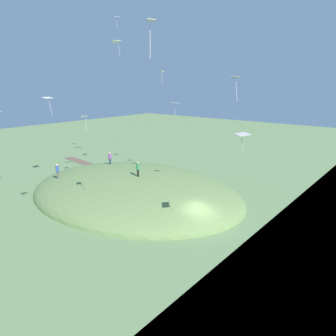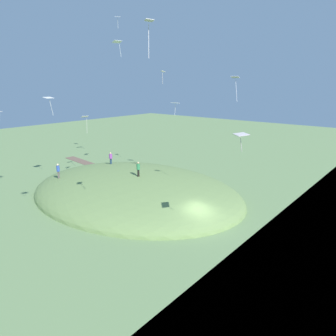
{
  "view_description": "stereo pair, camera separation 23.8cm",
  "coord_description": "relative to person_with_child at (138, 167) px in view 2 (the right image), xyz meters",
  "views": [
    {
      "loc": [
        -14.67,
        22.81,
        12.77
      ],
      "look_at": [
        4.14,
        -0.29,
        4.7
      ],
      "focal_mm": 33.6,
      "sensor_mm": 36.0,
      "label": 1
    },
    {
      "loc": [
        -14.85,
        22.65,
        12.77
      ],
      "look_at": [
        4.14,
        -0.29,
        4.7
      ],
      "focal_mm": 33.6,
      "sensor_mm": 36.0,
      "label": 2
    }
  ],
  "objects": [
    {
      "name": "kite_1",
      "position": [
        9.99,
        4.44,
        7.5
      ],
      "size": [
        0.96,
        1.22,
        2.16
      ],
      "color": "white"
    },
    {
      "name": "kite_7",
      "position": [
        11.38,
        -1.42,
        4.7
      ],
      "size": [
        0.82,
        1.03,
        2.35
      ],
      "color": "silver"
    },
    {
      "name": "kite_11",
      "position": [
        -15.53,
        6.16,
        6.06
      ],
      "size": [
        1.28,
        1.25,
        1.22
      ],
      "color": "silver"
    },
    {
      "name": "kite_15",
      "position": [
        10.32,
        -7.07,
        17.84
      ],
      "size": [
        0.93,
        0.95,
        1.5
      ],
      "color": "white"
    },
    {
      "name": "person_with_child",
      "position": [
        0.0,
        0.0,
        0.0
      ],
      "size": [
        0.51,
        0.51,
        1.74
      ],
      "rotation": [
        0.0,
        0.0,
        1.16
      ],
      "color": "black",
      "rests_on": "grass_hill"
    },
    {
      "name": "person_watching_kites",
      "position": [
        8.0,
        -2.71,
        -0.45
      ],
      "size": [
        0.54,
        0.54,
        1.61
      ],
      "rotation": [
        0.0,
        0.0,
        4.39
      ],
      "color": "#1B3248",
      "rests_on": "grass_hill"
    },
    {
      "name": "kite_5",
      "position": [
        9.94,
        -6.46,
        14.6
      ],
      "size": [
        1.07,
        1.35,
        2.11
      ],
      "color": "white"
    },
    {
      "name": "kite_2",
      "position": [
        -11.35,
        10.1,
        12.47
      ],
      "size": [
        0.85,
        0.81,
        2.09
      ],
      "color": "white"
    },
    {
      "name": "kite_12",
      "position": [
        -11.82,
        0.32,
        9.5
      ],
      "size": [
        0.74,
        0.57,
        2.06
      ],
      "color": "white"
    },
    {
      "name": "grass_hill",
      "position": [
        1.29,
        -0.55,
        -3.53
      ],
      "size": [
        27.45,
        20.88,
        4.89
      ],
      "primitive_type": "ellipsoid",
      "color": "#6F8B4E",
      "rests_on": "ground_plane"
    },
    {
      "name": "kite_9",
      "position": [
        3.28,
        -8.21,
        10.57
      ],
      "size": [
        0.83,
        0.74,
        1.75
      ],
      "color": "#F4DBD0"
    },
    {
      "name": "dirt_path",
      "position": [
        17.33,
        -5.63,
        -3.51
      ],
      "size": [
        13.08,
        3.16,
        0.04
      ],
      "primitive_type": "cube",
      "rotation": [
        0.0,
        0.0,
        -0.12
      ],
      "color": "brown",
      "rests_on": "ground_plane"
    },
    {
      "name": "person_walking_path",
      "position": [
        8.86,
        4.76,
        -0.75
      ],
      "size": [
        0.51,
        0.51,
        1.82
      ],
      "rotation": [
        0.0,
        0.0,
        4.1
      ],
      "color": "#544B49",
      "rests_on": "grass_hill"
    },
    {
      "name": "kite_13",
      "position": [
        -3.53,
        -2.24,
        7.14
      ],
      "size": [
        0.86,
        0.63,
        1.38
      ],
      "color": "white"
    },
    {
      "name": "ground_plane",
      "position": [
        -9.71,
        1.71,
        -3.53
      ],
      "size": [
        160.0,
        160.0,
        0.0
      ],
      "primitive_type": "plane",
      "color": "#6C8A55"
    }
  ]
}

